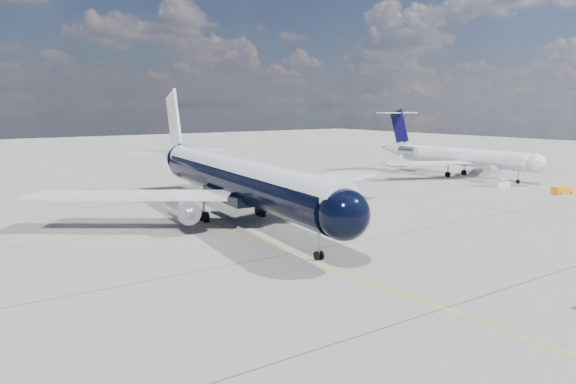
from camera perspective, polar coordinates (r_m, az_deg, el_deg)
name	(u,v)px	position (r m, az deg, el deg)	size (l,w,h in m)	color
ground	(183,214)	(61.72, -10.62, -2.24)	(320.00, 320.00, 0.00)	gray
taxiway_centerline	(204,222)	(57.31, -8.49, -3.03)	(0.16, 160.00, 0.01)	#FFB10D
main_airliner	(233,178)	(57.81, -5.62, 1.45)	(39.07, 47.95, 13.88)	black
regional_jet	(451,155)	(97.52, 16.27, 3.64)	(28.33, 32.43, 11.01)	silver
boarding_stair	(497,183)	(86.66, 20.47, 0.91)	(2.84, 3.27, 3.15)	silver
service_tug	(562,191)	(82.59, 26.06, 0.12)	(2.79, 2.12, 0.97)	orange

